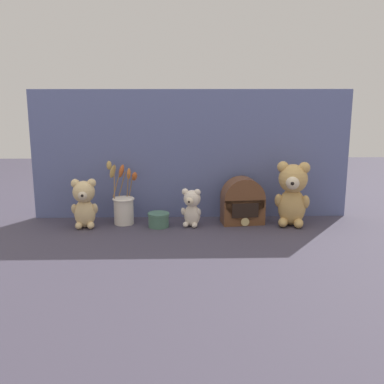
{
  "coord_description": "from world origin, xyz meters",
  "views": [
    {
      "loc": [
        -0.06,
        -2.13,
        0.66
      ],
      "look_at": [
        0.0,
        0.02,
        0.16
      ],
      "focal_mm": 45.0,
      "sensor_mm": 36.0,
      "label": 1
    }
  ],
  "objects_px": {
    "flower_vase": "(123,206)",
    "teddy_bear_medium": "(84,202)",
    "decorative_tin_tall": "(159,220)",
    "vintage_radio": "(243,203)",
    "teddy_bear_large": "(292,193)",
    "teddy_bear_small": "(191,207)"
  },
  "relations": [
    {
      "from": "teddy_bear_medium",
      "to": "vintage_radio",
      "type": "relative_size",
      "value": 1.03
    },
    {
      "from": "teddy_bear_medium",
      "to": "decorative_tin_tall",
      "type": "height_order",
      "value": "teddy_bear_medium"
    },
    {
      "from": "flower_vase",
      "to": "vintage_radio",
      "type": "xyz_separation_m",
      "value": [
        0.56,
        -0.01,
        0.01
      ]
    },
    {
      "from": "teddy_bear_medium",
      "to": "flower_vase",
      "type": "height_order",
      "value": "flower_vase"
    },
    {
      "from": "teddy_bear_large",
      "to": "decorative_tin_tall",
      "type": "relative_size",
      "value": 3.01
    },
    {
      "from": "decorative_tin_tall",
      "to": "teddy_bear_medium",
      "type": "bearing_deg",
      "value": -179.92
    },
    {
      "from": "teddy_bear_large",
      "to": "teddy_bear_medium",
      "type": "distance_m",
      "value": 0.96
    },
    {
      "from": "vintage_radio",
      "to": "teddy_bear_large",
      "type": "bearing_deg",
      "value": -9.95
    },
    {
      "from": "flower_vase",
      "to": "decorative_tin_tall",
      "type": "height_order",
      "value": "flower_vase"
    },
    {
      "from": "decorative_tin_tall",
      "to": "vintage_radio",
      "type": "bearing_deg",
      "value": 6.33
    },
    {
      "from": "teddy_bear_large",
      "to": "vintage_radio",
      "type": "relative_size",
      "value": 1.36
    },
    {
      "from": "vintage_radio",
      "to": "decorative_tin_tall",
      "type": "bearing_deg",
      "value": -173.67
    },
    {
      "from": "flower_vase",
      "to": "teddy_bear_medium",
      "type": "bearing_deg",
      "value": -162.2
    },
    {
      "from": "teddy_bear_small",
      "to": "flower_vase",
      "type": "relative_size",
      "value": 0.59
    },
    {
      "from": "teddy_bear_large",
      "to": "flower_vase",
      "type": "relative_size",
      "value": 0.99
    },
    {
      "from": "flower_vase",
      "to": "teddy_bear_large",
      "type": "bearing_deg",
      "value": -3.63
    },
    {
      "from": "teddy_bear_large",
      "to": "vintage_radio",
      "type": "bearing_deg",
      "value": 170.05
    },
    {
      "from": "teddy_bear_small",
      "to": "decorative_tin_tall",
      "type": "distance_m",
      "value": 0.16
    },
    {
      "from": "vintage_radio",
      "to": "decorative_tin_tall",
      "type": "xyz_separation_m",
      "value": [
        -0.39,
        -0.04,
        -0.07
      ]
    },
    {
      "from": "teddy_bear_large",
      "to": "teddy_bear_medium",
      "type": "relative_size",
      "value": 1.32
    },
    {
      "from": "vintage_radio",
      "to": "decorative_tin_tall",
      "type": "relative_size",
      "value": 2.21
    },
    {
      "from": "teddy_bear_large",
      "to": "flower_vase",
      "type": "distance_m",
      "value": 0.79
    }
  ]
}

